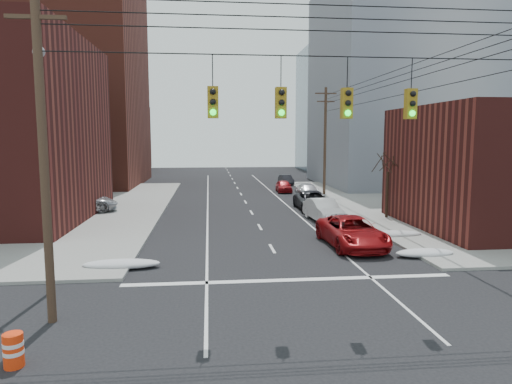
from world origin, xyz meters
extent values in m
plane|color=black|center=(0.00, 0.00, 0.00)|extent=(160.00, 160.00, 0.00)
cube|color=maroon|center=(-24.00, 48.00, 15.00)|extent=(24.00, 20.00, 30.00)
cube|color=#501B18|center=(-26.00, 74.00, 6.00)|extent=(22.00, 18.00, 12.00)
cube|color=gray|center=(22.00, 44.00, 12.50)|extent=(22.00, 20.00, 25.00)
cube|color=gray|center=(24.00, 70.00, 11.00)|extent=(20.00, 18.00, 22.00)
cylinder|color=#473323|center=(-8.50, 3.00, 5.50)|extent=(0.28, 0.28, 11.00)
cube|color=#473323|center=(-8.50, 3.00, 9.60)|extent=(1.80, 0.12, 0.12)
cylinder|color=#473323|center=(8.50, 34.00, 5.50)|extent=(0.28, 0.28, 11.00)
cube|color=#473323|center=(8.50, 34.00, 10.40)|extent=(2.20, 0.12, 0.12)
cube|color=#473323|center=(8.50, 34.00, 9.60)|extent=(1.80, 0.12, 0.12)
cylinder|color=black|center=(0.00, 3.00, 8.60)|extent=(17.00, 0.04, 0.04)
cylinder|color=black|center=(-3.20, 3.00, 8.10)|extent=(0.03, 0.03, 1.00)
cube|color=olive|center=(-3.20, 3.00, 7.10)|extent=(0.35, 0.30, 1.00)
sphere|color=black|center=(-3.20, 2.83, 7.42)|extent=(0.20, 0.20, 0.20)
sphere|color=black|center=(-3.20, 2.83, 7.10)|extent=(0.20, 0.20, 0.20)
sphere|color=#0CE526|center=(-3.20, 2.83, 6.78)|extent=(0.20, 0.20, 0.20)
cylinder|color=black|center=(-1.00, 3.00, 8.10)|extent=(0.03, 0.03, 1.00)
cube|color=olive|center=(-1.00, 3.00, 7.10)|extent=(0.35, 0.30, 1.00)
sphere|color=black|center=(-1.00, 2.83, 7.42)|extent=(0.20, 0.20, 0.20)
sphere|color=black|center=(-1.00, 2.83, 7.10)|extent=(0.20, 0.20, 0.20)
sphere|color=#0CE526|center=(-1.00, 2.83, 6.78)|extent=(0.20, 0.20, 0.20)
cylinder|color=black|center=(1.20, 3.00, 8.10)|extent=(0.03, 0.03, 1.00)
cube|color=olive|center=(1.20, 3.00, 7.10)|extent=(0.35, 0.30, 1.00)
sphere|color=black|center=(1.20, 2.83, 7.42)|extent=(0.20, 0.20, 0.20)
sphere|color=black|center=(1.20, 2.83, 7.10)|extent=(0.20, 0.20, 0.20)
sphere|color=#0CE526|center=(1.20, 2.83, 6.78)|extent=(0.20, 0.20, 0.20)
cylinder|color=black|center=(3.40, 3.00, 8.10)|extent=(0.03, 0.03, 1.00)
cube|color=olive|center=(3.40, 3.00, 7.10)|extent=(0.35, 0.30, 1.00)
sphere|color=black|center=(3.40, 2.83, 7.42)|extent=(0.20, 0.20, 0.20)
sphere|color=black|center=(3.40, 2.83, 7.10)|extent=(0.20, 0.20, 0.20)
sphere|color=#0CE526|center=(3.40, 2.83, 6.78)|extent=(0.20, 0.20, 0.20)
cylinder|color=gray|center=(-9.50, 6.00, 4.50)|extent=(0.18, 0.18, 9.00)
sphere|color=gray|center=(-9.50, 6.00, 9.10)|extent=(0.44, 0.44, 0.44)
cylinder|color=black|center=(9.60, 20.00, 1.75)|extent=(0.20, 0.20, 3.50)
cylinder|color=black|center=(9.98, 20.12, 4.07)|extent=(0.27, 0.82, 1.19)
cylinder|color=black|center=(9.82, 20.57, 4.16)|extent=(1.17, 0.54, 1.38)
cylinder|color=black|center=(9.17, 20.74, 4.19)|extent=(1.44, 1.00, 1.48)
cylinder|color=black|center=(9.20, 20.06, 4.07)|extent=(0.17, 0.84, 1.19)
cylinder|color=black|center=(9.15, 19.58, 4.16)|extent=(0.82, 0.99, 1.40)
cylinder|color=black|center=(9.66, 19.15, 4.19)|extent=(1.74, 0.21, 1.43)
cylinder|color=black|center=(9.93, 19.77, 4.07)|extent=(0.48, 0.73, 1.20)
ellipsoid|color=silver|center=(-7.40, 9.00, 0.21)|extent=(3.50, 1.08, 0.42)
ellipsoid|color=silver|center=(7.40, 9.50, 0.21)|extent=(3.00, 1.08, 0.42)
ellipsoid|color=silver|center=(7.40, 14.00, 0.21)|extent=(4.00, 1.08, 0.42)
imported|color=maroon|center=(4.43, 12.02, 0.82)|extent=(2.94, 6.01, 1.64)
imported|color=silver|center=(4.80, 14.71, 0.68)|extent=(1.89, 4.11, 1.36)
imported|color=silver|center=(4.80, 19.81, 0.79)|extent=(2.10, 4.94, 1.58)
imported|color=black|center=(5.21, 24.89, 0.77)|extent=(2.57, 5.53, 1.53)
imported|color=#BBBBC0|center=(6.40, 32.16, 0.68)|extent=(2.01, 4.72, 1.36)
imported|color=maroon|center=(4.80, 37.31, 0.66)|extent=(1.68, 3.91, 1.32)
imported|color=black|center=(6.40, 45.20, 0.62)|extent=(1.58, 3.86, 1.24)
imported|color=silver|center=(-13.77, 25.33, 0.94)|extent=(5.07, 3.29, 1.58)
imported|color=#A6A6AA|center=(-13.43, 24.72, 0.93)|extent=(6.08, 3.79, 1.57)
imported|color=silver|center=(-19.38, 30.28, 0.89)|extent=(4.69, 3.04, 1.48)
cylinder|color=#F4350C|center=(-8.50, 0.04, 0.45)|extent=(0.66, 0.66, 0.91)
cylinder|color=white|center=(-8.50, 0.04, 0.64)|extent=(0.67, 0.67, 0.11)
cylinder|color=white|center=(-8.50, 0.04, 0.41)|extent=(0.67, 0.67, 0.11)
camera|label=1|loc=(-3.35, -11.89, 5.99)|focal=32.00mm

